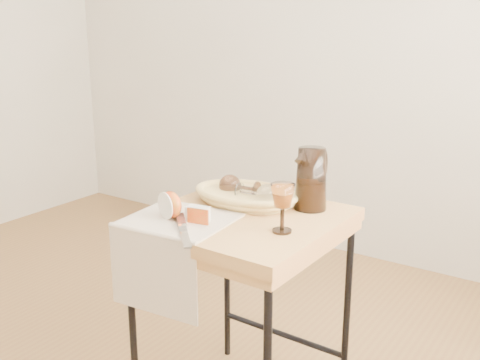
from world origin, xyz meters
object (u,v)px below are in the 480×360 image
Objects in this scene: tea_towel at (179,220)px; goblet_lying_a at (241,187)px; wine_goblet at (282,208)px; bread_basket at (246,197)px; apple_half at (171,204)px; side_table at (243,318)px; table_knife at (183,228)px; goblet_lying_b at (255,193)px; pitcher at (311,179)px.

goblet_lying_a reaches higher than tea_towel.
goblet_lying_a is 0.32m from wine_goblet.
apple_half reaches higher than bread_basket.
side_table is 5.95× the size of goblet_lying_a.
bread_basket is at bearing 148.95° from goblet_lying_a.
side_table is 2.24× the size of bread_basket.
bread_basket reaches higher than table_knife.
table_knife is at bearing -103.77° from side_table.
bread_basket is 0.06m from goblet_lying_b.
wine_goblet is (0.19, -0.14, 0.02)m from goblet_lying_b.
wine_goblet reaches higher than bread_basket.
bread_basket is at bearing 145.07° from wine_goblet.
pitcher reaches higher than goblet_lying_b.
goblet_lying_b is 0.82× the size of wine_goblet.
pitcher is 0.46m from table_knife.
apple_half is at bearing -140.10° from pitcher.
goblet_lying_b is at bearing 126.19° from table_knife.
table_knife is at bearing -144.51° from wine_goblet.
wine_goblet is at bearing -19.93° from side_table.
goblet_lying_a is at bearing 126.85° from side_table.
pitcher is (0.23, 0.06, 0.05)m from goblet_lying_a.
bread_basket is 0.29m from wine_goblet.
pitcher is at bearing 49.55° from side_table.
apple_half is (-0.16, -0.24, -0.00)m from goblet_lying_b.
side_table is 0.52m from pitcher.
goblet_lying_b is at bearing 75.23° from apple_half.
goblet_lying_a is at bearing -172.63° from pitcher.
tea_towel is 0.27m from goblet_lying_b.
apple_half is (-0.08, -0.27, -0.00)m from goblet_lying_a.
wine_goblet is (0.03, -0.24, -0.03)m from pitcher.
wine_goblet is at bearing 33.80° from apple_half.
goblet_lying_a is at bearing 153.95° from goblet_lying_b.
wine_goblet reaches higher than apple_half.
apple_half is at bearing -169.33° from table_knife.
table_knife reaches higher than side_table.
pitcher reaches higher than table_knife.
tea_towel is 2.56× the size of goblet_lying_b.
bread_basket is at bearing 155.78° from goblet_lying_b.
table_knife is (0.03, -0.35, -0.03)m from goblet_lying_a.
side_table is at bearing 122.36° from goblet_lying_a.
table_knife is at bearing -101.45° from goblet_lying_b.
wine_goblet reaches higher than goblet_lying_a.
apple_half is at bearing 69.66° from goblet_lying_a.
bread_basket is at bearing 135.05° from table_knife.
wine_goblet reaches higher than table_knife.
goblet_lying_b is (0.05, -0.02, 0.03)m from bread_basket.
pitcher is 1.64× the size of wine_goblet.
goblet_lying_a is 0.51× the size of pitcher.
goblet_lying_b is 0.48× the size of table_knife.
apple_half reaches higher than goblet_lying_a.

